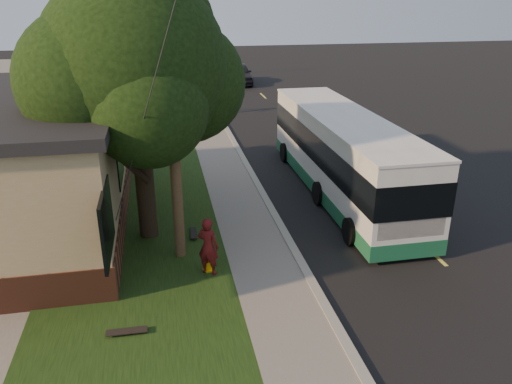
{
  "coord_description": "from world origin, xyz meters",
  "views": [
    {
      "loc": [
        -3.62,
        -11.93,
        7.19
      ],
      "look_at": [
        -0.9,
        1.88,
        1.5
      ],
      "focal_mm": 35.0,
      "sensor_mm": 36.0,
      "label": 1
    }
  ],
  "objects_px": {
    "fire_hydrant": "(208,258)",
    "transit_bus": "(342,152)",
    "leafy_tree": "(136,69)",
    "skateboard_spare": "(127,331)",
    "utility_pole": "(171,98)",
    "distant_car": "(238,73)",
    "skateboard_main": "(194,233)",
    "bare_tree_near": "(159,84)",
    "dumpster": "(58,169)",
    "skateboarder": "(208,246)",
    "traffic_signal": "(201,40)",
    "bare_tree_far": "(163,60)"
  },
  "relations": [
    {
      "from": "bare_tree_far",
      "to": "skateboard_spare",
      "type": "height_order",
      "value": "bare_tree_far"
    },
    {
      "from": "utility_pole",
      "to": "distant_car",
      "type": "xyz_separation_m",
      "value": [
        6.37,
        28.51,
        -3.78
      ]
    },
    {
      "from": "leafy_tree",
      "to": "bare_tree_far",
      "type": "xyz_separation_m",
      "value": [
        1.17,
        27.35,
        -3.16
      ]
    },
    {
      "from": "bare_tree_near",
      "to": "skateboard_main",
      "type": "distance_m",
      "value": 15.94
    },
    {
      "from": "skateboard_spare",
      "to": "distant_car",
      "type": "xyz_separation_m",
      "value": [
        7.75,
        31.91,
        0.72
      ]
    },
    {
      "from": "transit_bus",
      "to": "distant_car",
      "type": "relative_size",
      "value": 2.23
    },
    {
      "from": "dumpster",
      "to": "distant_car",
      "type": "relative_size",
      "value": 0.29
    },
    {
      "from": "dumpster",
      "to": "skateboard_main",
      "type": "bearing_deg",
      "value": -49.06
    },
    {
      "from": "skateboarder",
      "to": "skateboard_main",
      "type": "distance_m",
      "value": 2.5
    },
    {
      "from": "fire_hydrant",
      "to": "leafy_tree",
      "type": "relative_size",
      "value": 0.09
    },
    {
      "from": "transit_bus",
      "to": "skateboarder",
      "type": "distance_m",
      "value": 7.53
    },
    {
      "from": "bare_tree_near",
      "to": "distant_car",
      "type": "xyz_separation_m",
      "value": [
        6.57,
        11.51,
        -1.3
      ]
    },
    {
      "from": "transit_bus",
      "to": "dumpster",
      "type": "height_order",
      "value": "transit_bus"
    },
    {
      "from": "utility_pole",
      "to": "bare_tree_far",
      "type": "xyz_separation_m",
      "value": [
        0.31,
        29.01,
        -2.63
      ]
    },
    {
      "from": "skateboard_spare",
      "to": "distant_car",
      "type": "distance_m",
      "value": 32.84
    },
    {
      "from": "skateboard_main",
      "to": "leafy_tree",
      "type": "bearing_deg",
      "value": 161.71
    },
    {
      "from": "bare_tree_near",
      "to": "skateboarder",
      "type": "relative_size",
      "value": 2.64
    },
    {
      "from": "transit_bus",
      "to": "skateboarder",
      "type": "bearing_deg",
      "value": -137.96
    },
    {
      "from": "fire_hydrant",
      "to": "transit_bus",
      "type": "relative_size",
      "value": 0.07
    },
    {
      "from": "distant_car",
      "to": "skateboard_spare",
      "type": "bearing_deg",
      "value": -100.71
    },
    {
      "from": "fire_hydrant",
      "to": "distant_car",
      "type": "relative_size",
      "value": 0.15
    },
    {
      "from": "fire_hydrant",
      "to": "traffic_signal",
      "type": "relative_size",
      "value": 0.13
    },
    {
      "from": "bare_tree_far",
      "to": "skateboard_main",
      "type": "relative_size",
      "value": 4.92
    },
    {
      "from": "traffic_signal",
      "to": "skateboard_main",
      "type": "xyz_separation_m",
      "value": [
        -3.33,
        -31.79,
        -3.04
      ]
    },
    {
      "from": "skateboard_spare",
      "to": "dumpster",
      "type": "distance_m",
      "value": 10.68
    },
    {
      "from": "skateboard_spare",
      "to": "dumpster",
      "type": "xyz_separation_m",
      "value": [
        -3.02,
        10.22,
        0.54
      ]
    },
    {
      "from": "dumpster",
      "to": "traffic_signal",
      "type": "bearing_deg",
      "value": 72.59
    },
    {
      "from": "skateboarder",
      "to": "traffic_signal",
      "type": "bearing_deg",
      "value": -62.89
    },
    {
      "from": "bare_tree_near",
      "to": "dumpster",
      "type": "xyz_separation_m",
      "value": [
        -4.21,
        -10.17,
        -1.48
      ]
    },
    {
      "from": "utility_pole",
      "to": "skateboard_main",
      "type": "distance_m",
      "value": 4.69
    },
    {
      "from": "leafy_tree",
      "to": "dumpster",
      "type": "height_order",
      "value": "leafy_tree"
    },
    {
      "from": "skateboard_main",
      "to": "distant_car",
      "type": "xyz_separation_m",
      "value": [
        5.9,
        27.3,
        0.72
      ]
    },
    {
      "from": "dumpster",
      "to": "bare_tree_near",
      "type": "bearing_deg",
      "value": 67.54
    },
    {
      "from": "leafy_tree",
      "to": "skateboard_spare",
      "type": "relative_size",
      "value": 8.54
    },
    {
      "from": "utility_pole",
      "to": "fire_hydrant",
      "type": "bearing_deg",
      "value": -54.62
    },
    {
      "from": "skateboarder",
      "to": "skateboard_main",
      "type": "bearing_deg",
      "value": -52.09
    },
    {
      "from": "bare_tree_near",
      "to": "traffic_signal",
      "type": "height_order",
      "value": "traffic_signal"
    },
    {
      "from": "skateboard_main",
      "to": "dumpster",
      "type": "height_order",
      "value": "dumpster"
    },
    {
      "from": "skateboarder",
      "to": "utility_pole",
      "type": "bearing_deg",
      "value": -26.34
    },
    {
      "from": "bare_tree_near",
      "to": "leafy_tree",
      "type": "bearing_deg",
      "value": -92.5
    },
    {
      "from": "leafy_tree",
      "to": "skateboard_main",
      "type": "height_order",
      "value": "leafy_tree"
    },
    {
      "from": "bare_tree_near",
      "to": "skateboarder",
      "type": "height_order",
      "value": "bare_tree_near"
    },
    {
      "from": "leafy_tree",
      "to": "fire_hydrant",
      "type": "bearing_deg",
      "value": -59.33
    },
    {
      "from": "skateboard_spare",
      "to": "skateboard_main",
      "type": "bearing_deg",
      "value": 68.1
    },
    {
      "from": "fire_hydrant",
      "to": "skateboarder",
      "type": "xyz_separation_m",
      "value": [
        0.0,
        -0.17,
        0.45
      ]
    },
    {
      "from": "transit_bus",
      "to": "skateboard_main",
      "type": "bearing_deg",
      "value": -155.46
    },
    {
      "from": "leafy_tree",
      "to": "dumpster",
      "type": "xyz_separation_m",
      "value": [
        -3.54,
        5.18,
        -4.5
      ]
    },
    {
      "from": "leafy_tree",
      "to": "distant_car",
      "type": "relative_size",
      "value": 1.56
    },
    {
      "from": "fire_hydrant",
      "to": "utility_pole",
      "type": "height_order",
      "value": "utility_pole"
    },
    {
      "from": "utility_pole",
      "to": "skateboard_main",
      "type": "relative_size",
      "value": 11.07
    }
  ]
}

